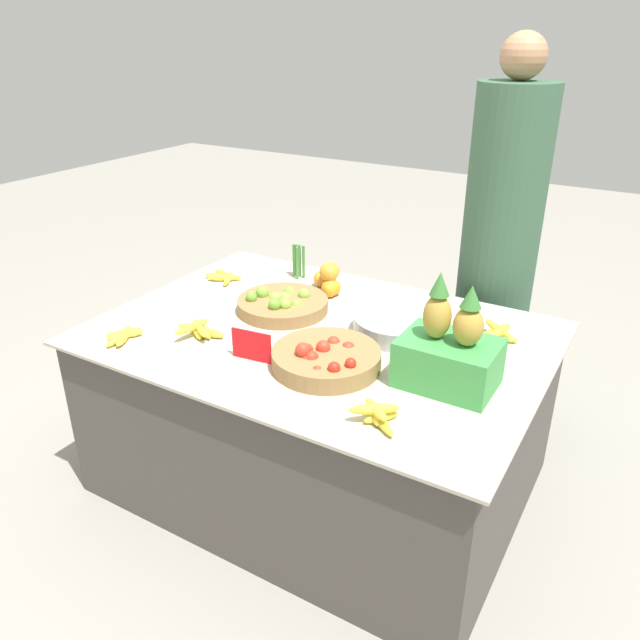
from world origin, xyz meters
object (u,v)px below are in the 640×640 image
price_sign (252,346)px  vendor_person (498,258)px  lime_bowl (282,304)px  produce_crate (449,353)px  tomato_basket (326,358)px  metal_bowl (397,325)px

price_sign → vendor_person: vendor_person is taller
lime_bowl → vendor_person: bearing=49.3°
lime_bowl → produce_crate: size_ratio=0.97×
produce_crate → vendor_person: bearing=97.5°
lime_bowl → price_sign: 0.42m
tomato_basket → price_sign: 0.26m
tomato_basket → metal_bowl: tomato_basket is taller
metal_bowl → tomato_basket: bearing=-105.0°
lime_bowl → price_sign: price_sign is taller
produce_crate → lime_bowl: bearing=165.2°
produce_crate → vendor_person: (-0.12, 0.95, -0.00)m
tomato_basket → vendor_person: bearing=76.2°
metal_bowl → vendor_person: bearing=76.8°
tomato_basket → produce_crate: (0.38, 0.11, 0.08)m
lime_bowl → price_sign: bearing=-70.4°
price_sign → produce_crate: produce_crate is taller
lime_bowl → produce_crate: (0.76, -0.20, 0.08)m
produce_crate → vendor_person: size_ratio=0.22×
metal_bowl → produce_crate: size_ratio=0.88×
vendor_person → tomato_basket: bearing=-103.8°
tomato_basket → lime_bowl: bearing=141.1°
lime_bowl → metal_bowl: (0.48, 0.05, 0.00)m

